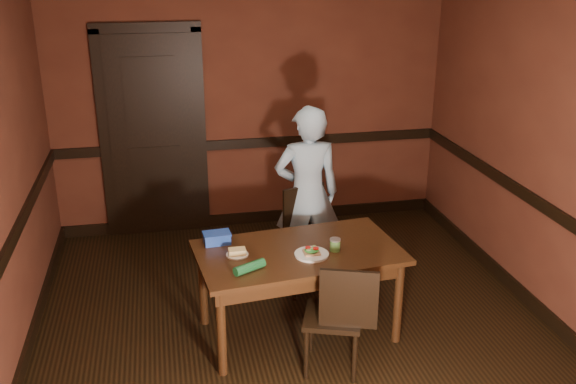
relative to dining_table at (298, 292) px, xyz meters
name	(u,v)px	position (x,y,z in m)	size (l,w,h in m)	color
floor	(297,335)	(-0.02, -0.04, -0.35)	(4.00, 4.50, 0.01)	black
wall_back	(251,100)	(-0.02, 2.21, 1.00)	(4.00, 0.02, 2.70)	#542719
wall_front	(426,355)	(-0.02, -2.29, 1.00)	(4.00, 0.02, 2.70)	#542719
wall_right	(556,152)	(1.98, -0.04, 1.00)	(0.02, 4.50, 2.70)	#542719
dado_back	(252,143)	(-0.02, 2.19, 0.55)	(4.00, 0.03, 0.10)	black
dado_left	(7,252)	(-2.00, -0.04, 0.55)	(0.03, 4.50, 0.10)	black
dado_right	(545,208)	(1.97, -0.04, 0.55)	(0.03, 4.50, 0.10)	black
baseboard_back	(253,217)	(-0.02, 2.19, -0.29)	(4.00, 0.03, 0.12)	black
baseboard_left	(25,359)	(-2.00, -0.04, -0.29)	(0.03, 4.50, 0.12)	black
baseboard_right	(531,302)	(1.97, -0.04, -0.29)	(0.03, 4.50, 0.12)	black
door	(153,131)	(-1.02, 2.18, 0.74)	(1.05, 0.07, 2.20)	black
dining_table	(298,292)	(0.00, 0.00, 0.00)	(1.50, 0.84, 0.70)	#321B0C
chair_far	(301,241)	(0.18, 0.71, 0.09)	(0.41, 0.41, 0.87)	black
chair_near	(333,314)	(0.14, -0.47, 0.07)	(0.39, 0.39, 0.84)	black
person	(307,194)	(0.27, 0.90, 0.44)	(0.58, 0.38, 1.58)	#9EC2D6
sandwich_plate	(312,253)	(0.07, -0.11, 0.37)	(0.25, 0.25, 0.06)	silver
sauce_jar	(335,245)	(0.26, -0.06, 0.40)	(0.08, 0.08, 0.10)	#508239
cheese_saucer	(237,253)	(-0.46, 0.00, 0.37)	(0.16, 0.16, 0.05)	silver
food_tub	(217,238)	(-0.58, 0.24, 0.40)	(0.22, 0.16, 0.09)	blue
wrapped_veg	(250,267)	(-0.40, -0.26, 0.38)	(0.07, 0.07, 0.24)	#175226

